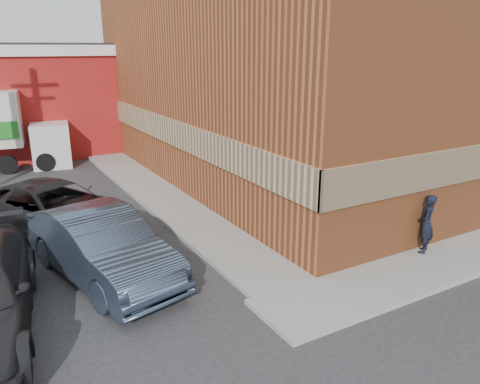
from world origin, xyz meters
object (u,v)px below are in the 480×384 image
brick_building (317,64)px  sedan (102,246)px  man (426,224)px  suv_a (55,209)px

brick_building → sedan: size_ratio=3.58×
man → suv_a: man is taller
suv_a → brick_building: bearing=-15.1°
brick_building → suv_a: bearing=-167.2°
sedan → suv_a: size_ratio=0.91×
man → sedan: 8.37m
brick_building → sedan: bearing=-151.3°
brick_building → sedan: brick_building is taller
brick_building → suv_a: 12.75m
man → sedan: bearing=-54.1°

